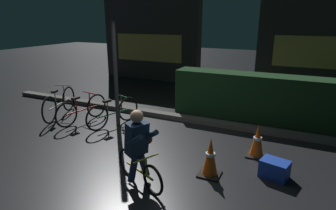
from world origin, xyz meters
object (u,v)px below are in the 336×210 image
(parked_bike_leftmost, at_px, (60,103))
(parked_bike_center_left, at_px, (113,113))
(traffic_cone_near, at_px, (210,157))
(blue_crate, at_px, (275,169))
(street_post, at_px, (115,66))
(traffic_cone_far, at_px, (257,141))
(parked_bike_left_mid, at_px, (82,109))
(cyclist, at_px, (139,147))

(parked_bike_leftmost, relative_size, parked_bike_center_left, 1.11)
(traffic_cone_near, bearing_deg, blue_crate, 21.95)
(parked_bike_leftmost, xyz_separation_m, traffic_cone_near, (4.53, -1.17, -0.04))
(street_post, bearing_deg, traffic_cone_far, -4.28)
(traffic_cone_far, bearing_deg, traffic_cone_near, -119.94)
(parked_bike_leftmost, xyz_separation_m, blue_crate, (5.52, -0.77, -0.21))
(parked_bike_center_left, xyz_separation_m, traffic_cone_far, (3.44, -0.17, -0.02))
(parked_bike_left_mid, bearing_deg, parked_bike_leftmost, 95.55)
(traffic_cone_near, xyz_separation_m, traffic_cone_far, (0.60, 1.05, -0.02))
(parked_bike_leftmost, distance_m, parked_bike_left_mid, 0.83)
(blue_crate, relative_size, cyclist, 0.35)
(blue_crate, bearing_deg, street_post, 166.52)
(parked_bike_left_mid, bearing_deg, cyclist, -112.89)
(parked_bike_left_mid, bearing_deg, traffic_cone_far, -80.32)
(traffic_cone_near, distance_m, traffic_cone_far, 1.21)
(parked_bike_center_left, relative_size, traffic_cone_near, 2.22)
(parked_bike_leftmost, distance_m, traffic_cone_near, 4.68)
(parked_bike_leftmost, distance_m, traffic_cone_far, 5.14)
(street_post, height_order, parked_bike_left_mid, street_post)
(traffic_cone_near, bearing_deg, cyclist, -142.69)
(street_post, height_order, traffic_cone_far, street_post)
(parked_bike_leftmost, relative_size, traffic_cone_far, 2.61)
(street_post, height_order, traffic_cone_near, street_post)
(parked_bike_left_mid, height_order, parked_bike_center_left, same)
(parked_bike_center_left, bearing_deg, parked_bike_leftmost, 109.11)
(parked_bike_leftmost, bearing_deg, street_post, -103.70)
(traffic_cone_near, distance_m, cyclist, 1.22)
(blue_crate, bearing_deg, parked_bike_left_mid, 171.57)
(traffic_cone_near, bearing_deg, parked_bike_left_mid, 163.51)
(parked_bike_leftmost, relative_size, parked_bike_left_mid, 1.08)
(street_post, bearing_deg, cyclist, -47.83)
(street_post, height_order, blue_crate, street_post)
(traffic_cone_near, xyz_separation_m, blue_crate, (0.99, 0.40, -0.18))
(traffic_cone_far, bearing_deg, blue_crate, -59.07)
(parked_bike_center_left, height_order, blue_crate, parked_bike_center_left)
(traffic_cone_near, bearing_deg, street_post, 154.79)
(parked_bike_leftmost, bearing_deg, traffic_cone_near, -122.47)
(street_post, relative_size, parked_bike_left_mid, 1.91)
(street_post, relative_size, parked_bike_center_left, 1.96)
(traffic_cone_far, relative_size, blue_crate, 1.46)
(parked_bike_leftmost, xyz_separation_m, parked_bike_center_left, (1.70, 0.06, -0.03))
(parked_bike_center_left, distance_m, traffic_cone_near, 3.09)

